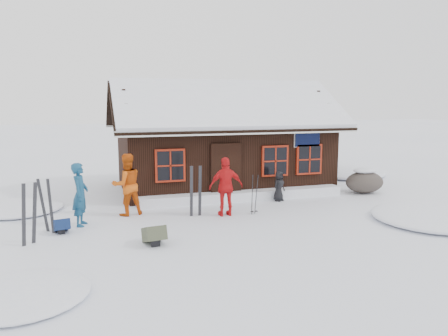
% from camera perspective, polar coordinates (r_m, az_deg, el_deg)
% --- Properties ---
extents(ground, '(120.00, 120.00, 0.00)m').
position_cam_1_polar(ground, '(13.24, -0.28, -6.73)').
color(ground, white).
rests_on(ground, ground).
extents(mountain_hut, '(8.90, 6.09, 4.42)m').
position_cam_1_polar(mountain_hut, '(18.07, -0.37, 2.52)').
color(mountain_hut, black).
rests_on(mountain_hut, ground).
extents(snow_drift, '(7.60, 0.60, 0.35)m').
position_cam_1_polar(snow_drift, '(15.73, 2.54, -3.59)').
color(snow_drift, white).
rests_on(snow_drift, ground).
extents(snow_mounds, '(20.60, 13.20, 0.48)m').
position_cam_1_polar(snow_mounds, '(15.47, 3.55, -4.47)').
color(snow_mounds, white).
rests_on(snow_mounds, ground).
extents(skier_teal, '(0.57, 0.74, 1.81)m').
position_cam_1_polar(skier_teal, '(13.07, -18.27, -3.29)').
color(skier_teal, navy).
rests_on(skier_teal, ground).
extents(skier_orange_left, '(1.09, 0.93, 1.94)m').
position_cam_1_polar(skier_orange_left, '(13.87, -12.58, -2.13)').
color(skier_orange_left, '#CB500E').
rests_on(skier_orange_left, ground).
extents(skier_orange_right, '(1.08, 0.46, 1.83)m').
position_cam_1_polar(skier_orange_right, '(13.47, 0.26, -2.46)').
color(skier_orange_right, red).
rests_on(skier_orange_right, ground).
extents(skier_crouched, '(0.62, 0.56, 1.07)m').
position_cam_1_polar(skier_crouched, '(15.66, 7.19, -2.36)').
color(skier_crouched, black).
rests_on(skier_crouched, ground).
extents(boulder, '(1.51, 1.13, 0.88)m').
position_cam_1_polar(boulder, '(17.78, 17.88, -1.68)').
color(boulder, '#504640').
rests_on(boulder, ground).
extents(ski_pair_left, '(0.42, 0.25, 1.60)m').
position_cam_1_polar(ski_pair_left, '(11.87, -24.10, -5.60)').
color(ski_pair_left, black).
rests_on(ski_pair_left, ground).
extents(ski_pair_mid, '(0.42, 0.31, 1.52)m').
position_cam_1_polar(ski_pair_mid, '(12.77, -22.13, -4.68)').
color(ski_pair_mid, black).
rests_on(ski_pair_mid, ground).
extents(ski_pair_right, '(0.39, 0.06, 1.62)m').
position_cam_1_polar(ski_pair_right, '(13.51, -3.72, -3.12)').
color(ski_pair_right, black).
rests_on(ski_pair_right, ground).
extents(ski_poles, '(0.23, 0.11, 1.29)m').
position_cam_1_polar(ski_poles, '(13.78, 3.98, -3.54)').
color(ski_poles, black).
rests_on(ski_poles, ground).
extents(backpack_blue, '(0.49, 0.59, 0.29)m').
position_cam_1_polar(backpack_blue, '(12.70, -20.44, -7.30)').
color(backpack_blue, '#11224C').
rests_on(backpack_blue, ground).
extents(backpack_olive, '(0.57, 0.71, 0.36)m').
position_cam_1_polar(backpack_olive, '(11.12, -9.09, -8.92)').
color(backpack_olive, '#424632').
rests_on(backpack_olive, ground).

